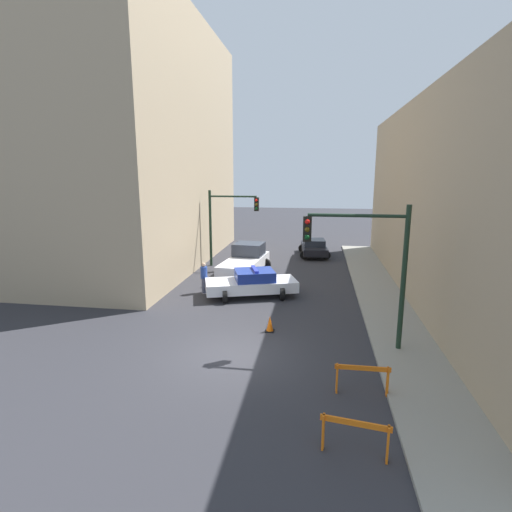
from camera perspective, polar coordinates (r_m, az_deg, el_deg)
ground_plane at (r=14.62m, az=-3.44°, el=-14.06°), size 120.00×120.00×0.00m
sidewalk_right at (r=14.70m, az=21.77°, el=-14.55°), size 2.40×44.00×0.12m
building_corner_left at (r=30.72m, az=-20.77°, el=14.47°), size 14.00×20.00×16.34m
traffic_light_near at (r=14.56m, az=16.05°, el=0.08°), size 3.64×0.35×5.20m
traffic_light_far at (r=27.18m, az=-4.33°, el=5.54°), size 3.44×0.35×5.20m
police_car at (r=20.85m, az=-0.58°, el=-3.88°), size 5.04×3.22×1.52m
white_truck at (r=25.18m, az=-1.52°, el=-0.69°), size 2.99×5.57×1.90m
parked_car_near at (r=31.32m, az=8.27°, el=1.26°), size 2.53×4.45×1.31m
pedestrian_crossing at (r=21.63m, az=-7.44°, el=-3.03°), size 0.38×0.38×1.66m
barrier_front at (r=10.16m, az=13.97°, el=-23.17°), size 1.59×0.40×0.90m
barrier_mid at (r=12.50m, az=14.94°, el=-16.09°), size 1.60×0.18×0.90m
traffic_cone at (r=16.53m, az=1.99°, el=-9.68°), size 0.36×0.36×0.66m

